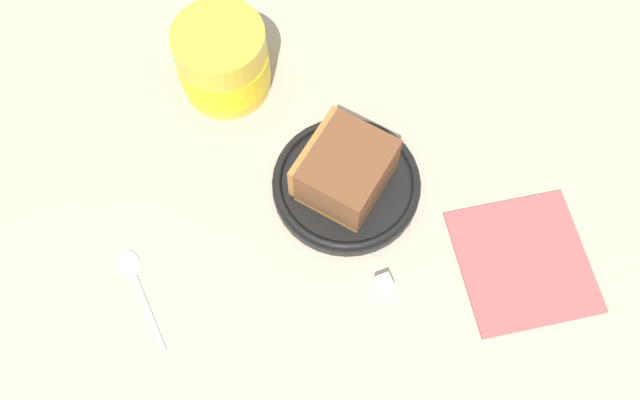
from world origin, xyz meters
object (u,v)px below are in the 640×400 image
sugar_cube (386,282)px  cake_slice (345,169)px  small_plate (346,184)px  folded_napkin (524,261)px  tea_mug (223,60)px  teaspoon (134,276)px

sugar_cube → cake_slice: bearing=-13.0°
small_plate → folded_napkin: (-16.18, -9.98, -0.60)cm
tea_mug → folded_napkin: 36.84cm
sugar_cube → small_plate: bearing=-13.8°
cake_slice → tea_mug: tea_mug is taller
small_plate → tea_mug: bearing=12.0°
tea_mug → teaspoon: (-14.47, 18.72, -3.76)cm
small_plate → sugar_cube: small_plate is taller
tea_mug → sugar_cube: size_ratio=8.47×
small_plate → folded_napkin: size_ratio=1.16×
tea_mug → cake_slice: bearing=-168.2°
cake_slice → sugar_cube: size_ratio=7.80×
folded_napkin → tea_mug: bearing=22.1°
cake_slice → folded_napkin: bearing=-148.4°
cake_slice → tea_mug: size_ratio=0.92×
small_plate → teaspoon: 22.76cm
teaspoon → folded_napkin: (-19.48, -32.49, -0.06)cm
teaspoon → folded_napkin: size_ratio=0.86×
small_plate → sugar_cube: 10.91cm
folded_napkin → teaspoon: bearing=59.0°
cake_slice → folded_napkin: size_ratio=0.86×
cake_slice → teaspoon: 22.87cm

